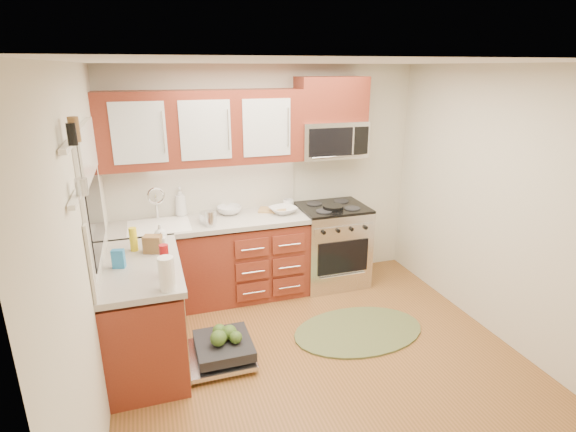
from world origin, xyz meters
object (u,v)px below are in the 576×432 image
object	(u,v)px
paper_towel_roll	(167,274)
cutting_board	(273,210)
dishwasher	(219,351)
bowl_a	(283,210)
cup	(288,204)
stock_pot	(208,218)
bowl_b	(229,210)
rug	(358,331)
range	(332,245)
upper_cabinets	(203,128)
microwave	(331,139)
sink	(160,237)
skillet	(333,207)

from	to	relation	value
paper_towel_roll	cutting_board	bearing A→B (deg)	51.62
dishwasher	cutting_board	distance (m)	1.73
bowl_a	cup	xyz separation A→B (m)	(0.12, 0.17, 0.01)
dishwasher	stock_pot	world-z (taller)	stock_pot
stock_pot	bowl_b	size ratio (longest dim) A/B	0.68
bowl_a	bowl_b	xyz separation A→B (m)	(-0.57, 0.16, 0.01)
rug	bowl_a	bearing A→B (deg)	111.15
bowl_a	range	bearing A→B (deg)	-0.59
rug	bowl_a	xyz separation A→B (m)	(-0.43, 1.10, 0.95)
dishwasher	bowl_a	size ratio (longest dim) A/B	2.44
cutting_board	paper_towel_roll	bearing A→B (deg)	-128.38
upper_cabinets	rug	size ratio (longest dim) A/B	1.58
cutting_board	dishwasher	bearing A→B (deg)	-124.32
microwave	bowl_b	world-z (taller)	microwave
dishwasher	rug	world-z (taller)	dishwasher
dishwasher	cutting_board	world-z (taller)	cutting_board
bowl_b	cup	size ratio (longest dim) A/B	2.12
sink	cutting_board	distance (m)	1.26
microwave	cup	xyz separation A→B (m)	(-0.48, 0.06, -0.73)
stock_pot	paper_towel_roll	distance (m)	1.48
dishwasher	bowl_a	world-z (taller)	bowl_a
stock_pot	paper_towel_roll	xyz separation A→B (m)	(-0.50, -1.39, 0.07)
skillet	bowl_b	bearing A→B (deg)	166.36
sink	rug	world-z (taller)	sink
upper_cabinets	cutting_board	xyz separation A→B (m)	(0.72, -0.02, -0.94)
dishwasher	stock_pot	size ratio (longest dim) A/B	3.84
paper_towel_roll	bowl_a	distance (m)	1.98
range	dishwasher	world-z (taller)	range
bowl_a	cup	world-z (taller)	cup
paper_towel_roll	sink	bearing A→B (deg)	90.00
skillet	bowl_a	bearing A→B (deg)	168.85
range	dishwasher	xyz separation A→B (m)	(-1.54, -1.13, -0.38)
sink	skillet	bearing A→B (deg)	-2.82
microwave	cutting_board	xyz separation A→B (m)	(-0.69, 0.00, -0.76)
microwave	cup	size ratio (longest dim) A/B	6.01
stock_pot	cutting_board	xyz separation A→B (m)	(0.75, 0.18, -0.04)
rug	stock_pot	bearing A→B (deg)	140.53
cutting_board	bowl_b	xyz separation A→B (m)	(-0.48, 0.05, 0.03)
rug	cup	size ratio (longest dim) A/B	10.28
dishwasher	stock_pot	distance (m)	1.39
microwave	bowl_a	xyz separation A→B (m)	(-0.60, -0.11, -0.74)
bowl_b	paper_towel_roll	bearing A→B (deg)	-115.21
dishwasher	stock_pot	xyz separation A→B (m)	(0.11, 1.07, 0.88)
upper_cabinets	bowl_b	world-z (taller)	upper_cabinets
sink	skillet	size ratio (longest dim) A/B	2.69
range	bowl_b	size ratio (longest dim) A/B	3.54
cup	cutting_board	bearing A→B (deg)	-163.75
bowl_a	rug	bearing A→B (deg)	-68.85
stock_pot	cutting_board	size ratio (longest dim) A/B	0.60
upper_cabinets	skillet	world-z (taller)	upper_cabinets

